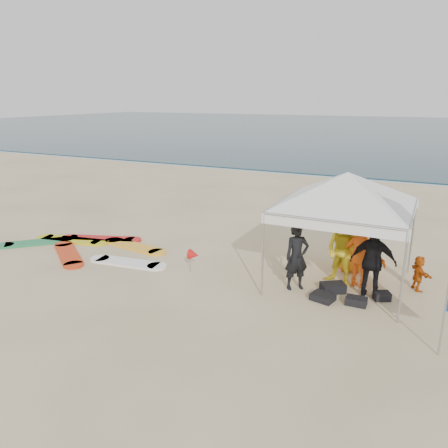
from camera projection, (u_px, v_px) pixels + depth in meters
ground at (166, 302)px, 10.02m from camera, size 120.00×120.00×0.00m
ocean at (399, 129)px, 61.84m from camera, size 160.00×84.00×0.08m
shoreline_foam at (336, 176)px, 25.74m from camera, size 160.00×1.20×0.01m
person_black_a at (297, 257)px, 10.48m from camera, size 0.71×0.69×1.64m
person_yellow at (342, 251)px, 10.70m from camera, size 1.02×0.89×1.76m
person_orange_a at (362, 251)px, 10.62m from camera, size 1.25×0.81×1.83m
person_black_b at (373, 262)px, 10.01m from camera, size 1.04×0.45×1.76m
person_orange_b at (353, 239)px, 11.54m from camera, size 0.96×0.71×1.79m
person_seated at (419, 273)px, 10.51m from camera, size 0.64×0.83×0.87m
canopy_tent at (348, 173)px, 10.23m from camera, size 4.28×4.28×3.23m
marker_pennant at (194, 255)px, 11.55m from camera, size 0.28×0.28×0.64m
gear_pile at (342, 294)px, 10.17m from camera, size 1.73×1.11×0.22m
surfboard_spread at (89, 247)px, 13.57m from camera, size 5.52×2.97×0.07m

